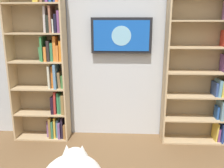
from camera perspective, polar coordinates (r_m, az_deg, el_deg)
name	(u,v)px	position (r m, az deg, el deg)	size (l,w,h in m)	color
wall_back	(118,43)	(3.28, 1.55, 10.02)	(4.52, 0.06, 2.70)	silver
bookshelf_left	(207,71)	(3.35, 22.14, 2.85)	(0.91, 0.28, 1.97)	tan
bookshelf_right	(45,61)	(3.31, -15.89, 5.29)	(0.76, 0.28, 2.22)	tan
wall_mounted_tv	(121,36)	(3.19, 2.29, 11.64)	(0.80, 0.07, 0.47)	black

